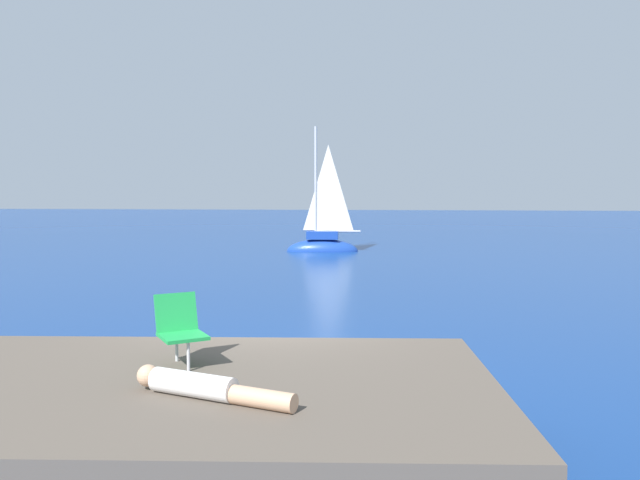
% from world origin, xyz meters
% --- Properties ---
extents(ground_plane, '(160.00, 160.00, 0.00)m').
position_xyz_m(ground_plane, '(0.00, 0.00, 0.00)').
color(ground_plane, navy).
extents(shore_ledge, '(6.69, 4.35, 1.06)m').
position_xyz_m(shore_ledge, '(-0.23, -3.49, 0.53)').
color(shore_ledge, brown).
rests_on(shore_ledge, ground).
extents(boulder_seaward, '(1.71, 1.91, 1.11)m').
position_xyz_m(boulder_seaward, '(-1.46, -1.21, 0.00)').
color(boulder_seaward, '#514744').
rests_on(boulder_seaward, ground).
extents(boulder_inland, '(0.98, 1.16, 0.61)m').
position_xyz_m(boulder_inland, '(0.38, -1.54, 0.00)').
color(boulder_inland, '#4C4447').
rests_on(boulder_inland, ground).
extents(sailboat_near, '(3.59, 1.30, 6.61)m').
position_xyz_m(sailboat_near, '(-0.94, 21.01, 0.36)').
color(sailboat_near, '#193D99').
rests_on(sailboat_near, ground).
extents(person_sunbather, '(1.69, 0.76, 0.25)m').
position_xyz_m(person_sunbather, '(0.08, -4.03, 1.17)').
color(person_sunbather, white).
rests_on(person_sunbather, shore_ledge).
extents(beach_chair, '(0.73, 0.76, 0.80)m').
position_xyz_m(beach_chair, '(-0.52, -2.87, 1.50)').
color(beach_chair, green).
rests_on(beach_chair, shore_ledge).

